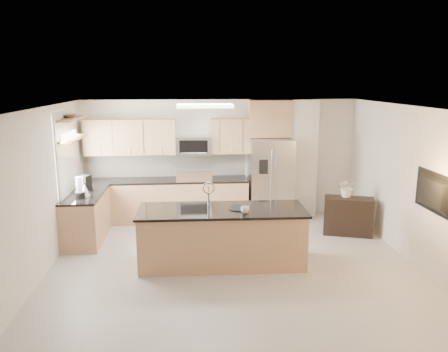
{
  "coord_description": "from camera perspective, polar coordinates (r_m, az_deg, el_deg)",
  "views": [
    {
      "loc": [
        -0.69,
        -6.29,
        3.02
      ],
      "look_at": [
        -0.08,
        1.3,
        1.33
      ],
      "focal_mm": 35.0,
      "sensor_mm": 36.0,
      "label": 1
    }
  ],
  "objects": [
    {
      "name": "ceiling_fixture",
      "position": [
        7.91,
        -2.52,
        9.14
      ],
      "size": [
        1.0,
        0.5,
        0.06
      ],
      "primitive_type": "cube",
      "color": "white",
      "rests_on": "ceiling"
    },
    {
      "name": "microwave",
      "position": [
        9.44,
        -4.01,
        3.99
      ],
      "size": [
        0.76,
        0.4,
        0.4
      ],
      "color": "#B4B4B7",
      "rests_on": "upper_cabinets"
    },
    {
      "name": "platter",
      "position": [
        7.17,
        1.95,
        -4.22
      ],
      "size": [
        0.43,
        0.43,
        0.02
      ],
      "primitive_type": "cylinder",
      "rotation": [
        0.0,
        0.0,
        0.32
      ],
      "color": "black",
      "rests_on": "island"
    },
    {
      "name": "left_counter",
      "position": [
        8.76,
        -17.54,
        -5.1
      ],
      "size": [
        0.66,
        1.5,
        0.92
      ],
      "color": "tan",
      "rests_on": "floor"
    },
    {
      "name": "partition_column",
      "position": [
        9.87,
        10.21,
        2.25
      ],
      "size": [
        0.6,
        0.3,
        2.6
      ],
      "primitive_type": "cube",
      "color": "silver",
      "rests_on": "floor"
    },
    {
      "name": "refrigerator",
      "position": [
        9.57,
        6.05,
        -0.44
      ],
      "size": [
        0.92,
        0.78,
        1.78
      ],
      "color": "#B4B4B7",
      "rests_on": "floor"
    },
    {
      "name": "coffee_maker",
      "position": [
        8.8,
        -17.64,
        -0.95
      ],
      "size": [
        0.23,
        0.25,
        0.3
      ],
      "color": "black",
      "rests_on": "left_counter"
    },
    {
      "name": "television",
      "position": [
        7.27,
        25.25,
        -2.0
      ],
      "size": [
        0.14,
        1.08,
        0.62
      ],
      "primitive_type": "imported",
      "rotation": [
        0.0,
        0.0,
        1.57
      ],
      "color": "black",
      "rests_on": "wall_right"
    },
    {
      "name": "flower_vase",
      "position": [
        8.9,
        15.88,
        -0.79
      ],
      "size": [
        0.58,
        0.52,
        0.6
      ],
      "primitive_type": "imported",
      "rotation": [
        0.0,
        0.0,
        -0.1
      ],
      "color": "white",
      "rests_on": "credenza"
    },
    {
      "name": "cup",
      "position": [
        6.94,
        2.76,
        -4.42
      ],
      "size": [
        0.17,
        0.17,
        0.11
      ],
      "primitive_type": "imported",
      "rotation": [
        0.0,
        0.0,
        0.35
      ],
      "color": "silver",
      "rests_on": "island"
    },
    {
      "name": "bowl",
      "position": [
        8.55,
        -19.4,
        7.51
      ],
      "size": [
        0.38,
        0.38,
        0.09
      ],
      "primitive_type": "imported",
      "rotation": [
        0.0,
        0.0,
        -0.03
      ],
      "color": "#B4B4B7",
      "rests_on": "shelf_upper"
    },
    {
      "name": "floor",
      "position": [
        7.01,
        1.55,
        -13.02
      ],
      "size": [
        6.5,
        6.5,
        0.0
      ],
      "primitive_type": "plane",
      "color": "#B0ACA7",
      "rests_on": "ground"
    },
    {
      "name": "window",
      "position": [
        8.57,
        -20.03,
        2.53
      ],
      "size": [
        0.04,
        1.15,
        1.65
      ],
      "color": "white",
      "rests_on": "wall_left"
    },
    {
      "name": "shelf_lower",
      "position": [
        8.59,
        -19.19,
        4.64
      ],
      "size": [
        0.3,
        1.2,
        0.04
      ],
      "primitive_type": "cube",
      "color": "olive",
      "rests_on": "wall_left"
    },
    {
      "name": "upper_cabinets",
      "position": [
        9.47,
        -8.3,
        5.11
      ],
      "size": [
        3.5,
        0.33,
        0.75
      ],
      "color": "tan",
      "rests_on": "wall_back"
    },
    {
      "name": "kettle",
      "position": [
        8.43,
        -17.73,
        -1.75
      ],
      "size": [
        0.21,
        0.21,
        0.26
      ],
      "color": "#B4B4B7",
      "rests_on": "left_counter"
    },
    {
      "name": "shelf_upper",
      "position": [
        8.55,
        -19.37,
        7.09
      ],
      "size": [
        0.3,
        1.2,
        0.04
      ],
      "primitive_type": "cube",
      "color": "olive",
      "rests_on": "wall_left"
    },
    {
      "name": "wall_left",
      "position": [
        6.92,
        -23.96,
        -3.0
      ],
      "size": [
        0.02,
        6.5,
        2.6
      ],
      "primitive_type": "cube",
      "color": "beige",
      "rests_on": "floor"
    },
    {
      "name": "credenza",
      "position": [
        9.02,
        15.91,
        -5.06
      ],
      "size": [
        1.01,
        0.66,
        0.75
      ],
      "primitive_type": "cube",
      "rotation": [
        0.0,
        0.0,
        -0.31
      ],
      "color": "black",
      "rests_on": "floor"
    },
    {
      "name": "wall_back",
      "position": [
        9.72,
        -0.46,
        2.29
      ],
      "size": [
        6.0,
        0.02,
        2.6
      ],
      "primitive_type": "cube",
      "color": "beige",
      "rests_on": "floor"
    },
    {
      "name": "back_counter",
      "position": [
        9.58,
        -7.64,
        -3.05
      ],
      "size": [
        3.55,
        0.66,
        1.44
      ],
      "color": "tan",
      "rests_on": "floor"
    },
    {
      "name": "wall_right",
      "position": [
        7.5,
        25.07,
        -1.98
      ],
      "size": [
        0.02,
        6.5,
        2.6
      ],
      "primitive_type": "cube",
      "color": "beige",
      "rests_on": "floor"
    },
    {
      "name": "range",
      "position": [
        9.56,
        -3.9,
        -3.0
      ],
      "size": [
        0.76,
        0.64,
        1.14
      ],
      "color": "black",
      "rests_on": "floor"
    },
    {
      "name": "wall_front",
      "position": [
        3.56,
        7.5,
        -16.47
      ],
      "size": [
        6.0,
        0.02,
        2.6
      ],
      "primitive_type": "cube",
      "color": "beige",
      "rests_on": "floor"
    },
    {
      "name": "island",
      "position": [
        7.3,
        -0.29,
        -7.89
      ],
      "size": [
        2.76,
        1.04,
        1.37
      ],
      "rotation": [
        0.0,
        0.0,
        -0.02
      ],
      "color": "tan",
      "rests_on": "floor"
    },
    {
      "name": "blender",
      "position": [
        8.28,
        -18.34,
        -1.63
      ],
      "size": [
        0.17,
        0.17,
        0.4
      ],
      "color": "black",
      "rests_on": "left_counter"
    },
    {
      "name": "ceiling",
      "position": [
        6.35,
        1.68,
        8.69
      ],
      "size": [
        6.0,
        6.5,
        0.02
      ],
      "primitive_type": "cube",
      "color": "white",
      "rests_on": "wall_back"
    }
  ]
}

